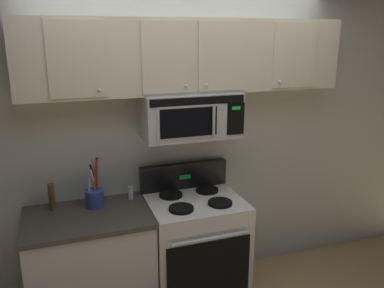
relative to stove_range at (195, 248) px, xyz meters
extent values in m
cube|color=silver|center=(0.00, 0.37, 0.88)|extent=(5.20, 0.10, 2.70)
cube|color=white|center=(0.00, 0.00, -0.02)|extent=(0.76, 0.64, 0.90)
cube|color=black|center=(0.00, -0.33, -0.03)|extent=(0.67, 0.01, 0.52)
cylinder|color=#B7BABF|center=(0.00, -0.36, 0.27)|extent=(0.61, 0.03, 0.03)
cube|color=black|center=(0.00, 0.28, 0.54)|extent=(0.76, 0.07, 0.22)
cube|color=#19D83F|center=(0.00, 0.24, 0.54)|extent=(0.10, 0.00, 0.04)
cylinder|color=black|center=(-0.16, -0.14, 0.44)|extent=(0.19, 0.19, 0.02)
cylinder|color=black|center=(0.16, -0.14, 0.44)|extent=(0.19, 0.19, 0.02)
cylinder|color=black|center=(-0.16, 0.14, 0.44)|extent=(0.19, 0.19, 0.02)
cylinder|color=black|center=(0.16, 0.14, 0.44)|extent=(0.19, 0.19, 0.02)
cube|color=#B7BABF|center=(0.00, 0.12, 1.11)|extent=(0.76, 0.39, 0.35)
cube|color=black|center=(0.00, -0.08, 1.25)|extent=(0.73, 0.01, 0.06)
cube|color=#B7BABF|center=(-0.07, -0.08, 1.09)|extent=(0.49, 0.01, 0.25)
cube|color=black|center=(-0.08, -0.08, 1.09)|extent=(0.44, 0.01, 0.22)
cube|color=black|center=(0.30, -0.08, 1.09)|extent=(0.14, 0.01, 0.25)
cube|color=#19D83F|center=(0.30, -0.08, 1.18)|extent=(0.07, 0.00, 0.03)
cylinder|color=#B7BABF|center=(0.11, -0.10, 1.09)|extent=(0.02, 0.02, 0.23)
cube|color=beige|center=(0.00, 0.15, 1.56)|extent=(2.50, 0.33, 0.55)
cube|color=beige|center=(-0.83, -0.02, 1.56)|extent=(0.38, 0.01, 0.51)
sphere|color=#B7BABF|center=(-0.70, -0.03, 1.35)|extent=(0.03, 0.03, 0.03)
cube|color=beige|center=(-0.21, -0.02, 1.56)|extent=(0.38, 0.01, 0.51)
sphere|color=#B7BABF|center=(-0.08, -0.03, 1.35)|extent=(0.03, 0.03, 0.03)
cube|color=beige|center=(0.21, -0.02, 1.56)|extent=(0.38, 0.01, 0.51)
sphere|color=#B7BABF|center=(0.08, -0.03, 1.35)|extent=(0.03, 0.03, 0.03)
cube|color=beige|center=(0.83, -0.02, 1.56)|extent=(0.38, 0.01, 0.51)
sphere|color=#B7BABF|center=(0.70, -0.03, 1.35)|extent=(0.03, 0.03, 0.03)
cube|color=silver|center=(-0.84, 0.01, -0.04)|extent=(0.90, 0.62, 0.86)
cube|color=#423D38|center=(-0.84, 0.01, 0.41)|extent=(0.93, 0.65, 0.03)
cylinder|color=#384C9E|center=(-0.77, 0.14, 0.50)|extent=(0.14, 0.14, 0.14)
cylinder|color=olive|center=(-0.76, 0.13, 0.66)|extent=(0.05, 0.02, 0.30)
cylinder|color=silver|center=(-0.76, 0.14, 0.62)|extent=(0.08, 0.05, 0.24)
cylinder|color=#BCBCC1|center=(-0.80, 0.14, 0.63)|extent=(0.06, 0.07, 0.26)
cylinder|color=black|center=(-0.76, 0.14, 0.64)|extent=(0.07, 0.02, 0.27)
cylinder|color=black|center=(-0.76, 0.15, 0.66)|extent=(0.07, 0.03, 0.32)
cylinder|color=red|center=(-0.74, 0.13, 0.66)|extent=(0.03, 0.06, 0.31)
cylinder|color=tan|center=(-0.77, 0.15, 0.66)|extent=(0.02, 0.05, 0.31)
cylinder|color=white|center=(-0.48, 0.19, 0.48)|extent=(0.04, 0.04, 0.09)
cylinder|color=#B7BABF|center=(-0.48, 0.19, 0.53)|extent=(0.04, 0.04, 0.02)
cylinder|color=brown|center=(-1.08, 0.18, 0.54)|extent=(0.05, 0.05, 0.21)
camera|label=1|loc=(-0.98, -2.75, 1.72)|focal=36.82mm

